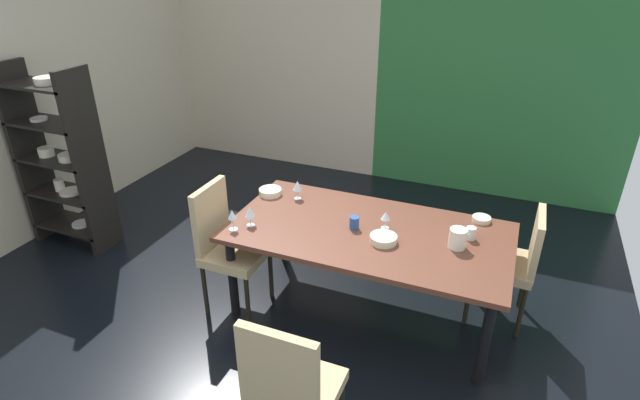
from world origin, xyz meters
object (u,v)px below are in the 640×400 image
object	(u,v)px
dining_table	(368,238)
serving_bowl_center	(481,219)
chair_head_near	(290,389)
serving_bowl_right	(270,192)
pitcher_near_shelf	(458,238)
chair_left_near	(226,242)
cup_left	(354,223)
wine_glass_corner	(297,186)
chair_right_far	(514,259)
serving_bowl_near_window	(383,239)
wine_glass_front	(232,215)
display_shelf	(60,159)
wine_glass_east	(386,216)
wine_glass_north	(250,212)
cup_west	(471,233)

from	to	relation	value
dining_table	serving_bowl_center	bearing A→B (deg)	31.11
chair_head_near	serving_bowl_right	bearing A→B (deg)	120.05
serving_bowl_center	pitcher_near_shelf	size ratio (longest dim) A/B	0.97
chair_left_near	cup_left	bearing A→B (deg)	108.44
chair_head_near	pitcher_near_shelf	size ratio (longest dim) A/B	7.20
wine_glass_corner	serving_bowl_right	size ratio (longest dim) A/B	0.85
chair_right_far	chair_left_near	bearing A→B (deg)	107.42
cup_left	pitcher_near_shelf	world-z (taller)	pitcher_near_shelf
dining_table	serving_bowl_near_window	xyz separation A→B (m)	(0.15, -0.12, 0.10)
chair_left_near	serving_bowl_near_window	size ratio (longest dim) A/B	5.30
dining_table	wine_glass_front	size ratio (longest dim) A/B	12.70
display_shelf	wine_glass_corner	world-z (taller)	display_shelf
dining_table	cup_left	bearing A→B (deg)	-172.62
wine_glass_corner	pitcher_near_shelf	size ratio (longest dim) A/B	1.12
chair_left_near	pitcher_near_shelf	world-z (taller)	chair_left_near
dining_table	chair_head_near	size ratio (longest dim) A/B	1.98
chair_right_far	serving_bowl_near_window	distance (m)	1.02
wine_glass_east	cup_left	distance (m)	0.24
wine_glass_east	wine_glass_north	bearing A→B (deg)	-160.04
chair_head_near	serving_bowl_near_window	bearing A→B (deg)	85.06
wine_glass_north	chair_right_far	bearing A→B (deg)	17.54
display_shelf	serving_bowl_near_window	bearing A→B (deg)	-1.08
chair_head_near	cup_west	distance (m)	1.75
serving_bowl_near_window	pitcher_near_shelf	distance (m)	0.51
dining_table	wine_glass_corner	world-z (taller)	wine_glass_corner
chair_right_far	serving_bowl_center	world-z (taller)	chair_right_far
chair_head_near	serving_bowl_near_window	xyz separation A→B (m)	(0.11, 1.32, 0.18)
display_shelf	chair_right_far	bearing A→B (deg)	5.56
serving_bowl_center	cup_west	world-z (taller)	cup_west
dining_table	cup_left	distance (m)	0.16
display_shelf	wine_glass_east	world-z (taller)	display_shelf
serving_bowl_right	pitcher_near_shelf	size ratio (longest dim) A/B	1.32
chair_head_near	chair_right_far	size ratio (longest dim) A/B	1.12
serving_bowl_near_window	pitcher_near_shelf	size ratio (longest dim) A/B	1.35
chair_head_near	wine_glass_east	xyz separation A→B (m)	(0.07, 1.52, 0.26)
serving_bowl_near_window	dining_table	bearing A→B (deg)	140.63
serving_bowl_right	serving_bowl_center	distance (m)	1.72
wine_glass_corner	serving_bowl_right	bearing A→B (deg)	-176.23
wine_glass_corner	serving_bowl_center	xyz separation A→B (m)	(1.46, 0.18, -0.10)
wine_glass_corner	cup_left	xyz separation A→B (m)	(0.59, -0.29, -0.07)
wine_glass_north	serving_bowl_right	bearing A→B (deg)	101.24
display_shelf	pitcher_near_shelf	world-z (taller)	display_shelf
serving_bowl_near_window	cup_left	xyz separation A→B (m)	(-0.25, 0.11, 0.02)
serving_bowl_center	pitcher_near_shelf	world-z (taller)	pitcher_near_shelf
serving_bowl_right	serving_bowl_center	xyz separation A→B (m)	(1.70, 0.20, -0.01)
cup_left	pitcher_near_shelf	size ratio (longest dim) A/B	0.66
cup_left	serving_bowl_center	bearing A→B (deg)	28.56
chair_left_near	cup_west	distance (m)	1.83
chair_right_far	serving_bowl_center	distance (m)	0.37
serving_bowl_right	pitcher_near_shelf	distance (m)	1.61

